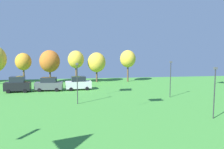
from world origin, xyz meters
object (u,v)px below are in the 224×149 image
object	(u,v)px
parked_car_leftmost	(17,85)
treeline_tree_4	(76,60)
treeline_tree_5	(97,62)
treeline_tree_6	(128,59)
parked_car_second_from_left	(49,84)
parked_car_third_from_left	(78,83)
treeline_tree_3	(50,61)
light_post_1	(215,89)
treeline_tree_2	(23,62)
light_post_0	(77,81)
light_post_2	(170,77)

from	to	relation	value
parked_car_leftmost	treeline_tree_4	size ratio (longest dim) A/B	0.62
treeline_tree_5	treeline_tree_6	xyz separation A→B (m)	(6.90, -0.27, 0.72)
parked_car_second_from_left	parked_car_third_from_left	world-z (taller)	parked_car_third_from_left
parked_car_leftmost	parked_car_third_from_left	size ratio (longest dim) A/B	0.91
treeline_tree_3	light_post_1	bearing A→B (deg)	-55.50
parked_car_leftmost	parked_car_third_from_left	xyz separation A→B (m)	(10.20, 0.69, -0.11)
treeline_tree_2	treeline_tree_5	distance (m)	15.40
parked_car_second_from_left	parked_car_third_from_left	xyz separation A→B (m)	(5.10, 0.26, 0.03)
treeline_tree_5	light_post_0	bearing A→B (deg)	-101.71
treeline_tree_2	treeline_tree_6	world-z (taller)	treeline_tree_6
treeline_tree_2	treeline_tree_3	size ratio (longest dim) A/B	0.92
light_post_1	treeline_tree_6	size ratio (longest dim) A/B	0.79
light_post_0	treeline_tree_4	bearing A→B (deg)	90.76
parked_car_third_from_left	light_post_2	size ratio (longest dim) A/B	0.85
parked_car_leftmost	treeline_tree_3	xyz separation A→B (m)	(4.23, 10.42, 3.32)
light_post_1	treeline_tree_5	world-z (taller)	treeline_tree_5
parked_car_leftmost	treeline_tree_3	bearing A→B (deg)	65.95
parked_car_leftmost	treeline_tree_5	world-z (taller)	treeline_tree_5
light_post_2	treeline_tree_6	bearing A→B (deg)	99.11
parked_car_leftmost	treeline_tree_2	size ratio (longest dim) A/B	0.67
parked_car_second_from_left	light_post_2	xyz separation A→B (m)	(18.84, -8.08, 1.96)
parked_car_second_from_left	light_post_0	xyz separation A→B (m)	(4.93, -10.52, 1.97)
parked_car_second_from_left	treeline_tree_2	size ratio (longest dim) A/B	0.75
parked_car_leftmost	light_post_1	bearing A→B (deg)	-39.64
light_post_0	treeline_tree_4	world-z (taller)	treeline_tree_4
parked_car_second_from_left	light_post_0	bearing A→B (deg)	-60.54
parked_car_third_from_left	treeline_tree_2	bearing A→B (deg)	132.97
parked_car_third_from_left	treeline_tree_4	world-z (taller)	treeline_tree_4
parked_car_second_from_left	parked_car_third_from_left	bearing A→B (deg)	7.28
parked_car_second_from_left	treeline_tree_6	size ratio (longest dim) A/B	0.69
parked_car_leftmost	light_post_0	world-z (taller)	light_post_0
light_post_1	treeline_tree_3	distance (m)	35.43
treeline_tree_6	treeline_tree_4	bearing A→B (deg)	-176.56
light_post_0	treeline_tree_4	distance (m)	19.38
parked_car_second_from_left	light_post_1	size ratio (longest dim) A/B	0.87
light_post_2	treeline_tree_4	bearing A→B (deg)	130.04
parked_car_second_from_left	light_post_2	bearing A→B (deg)	-18.88
light_post_1	treeline_tree_3	bearing A→B (deg)	124.50
parked_car_leftmost	treeline_tree_3	size ratio (longest dim) A/B	0.61
treeline_tree_3	treeline_tree_5	world-z (taller)	treeline_tree_3
treeline_tree_4	light_post_0	bearing A→B (deg)	-89.24
light_post_1	treeline_tree_5	size ratio (longest dim) A/B	0.85
light_post_1	treeline_tree_3	size ratio (longest dim) A/B	0.78
treeline_tree_4	treeline_tree_5	size ratio (longest dim) A/B	1.06
light_post_0	treeline_tree_6	xyz separation A→B (m)	(11.10, 19.98, 1.90)
parked_car_third_from_left	treeline_tree_5	bearing A→B (deg)	60.39
parked_car_second_from_left	treeline_tree_2	xyz separation A→B (m)	(-6.27, 9.96, 3.40)
parked_car_third_from_left	light_post_2	distance (m)	16.19
light_post_0	treeline_tree_6	world-z (taller)	treeline_tree_6
parked_car_third_from_left	light_post_1	distance (m)	24.09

